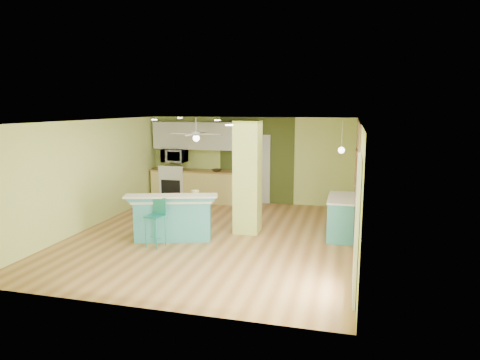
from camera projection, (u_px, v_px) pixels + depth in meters
The scene contains 23 objects.
floor at pixel (213, 236), 9.38m from camera, with size 6.00×7.00×0.01m, color #916032.
ceiling at pixel (212, 121), 8.95m from camera, with size 6.00×7.00×0.01m, color white.
wall_back at pixel (250, 160), 12.51m from camera, with size 6.00×0.01×2.50m, color #CDDF77.
wall_front at pixel (133, 222), 5.82m from camera, with size 6.00×0.01×2.50m, color #CDDF77.
wall_left at pixel (89, 174), 9.91m from camera, with size 0.01×7.00×2.50m, color #CDDF77.
wall_right at pixel (358, 186), 8.42m from camera, with size 0.01×7.00×2.50m, color #CDDF77.
wood_panel at pixel (356, 181), 9.00m from camera, with size 0.02×3.40×2.50m, color #83654A.
olive_accent at pixel (256, 160), 12.44m from camera, with size 2.20×0.02×2.50m, color #434E1F.
interior_door at pixel (256, 169), 12.46m from camera, with size 0.82×0.05×2.00m, color silver.
french_door at pixel (357, 227), 6.27m from camera, with size 0.04×1.08×2.10m, color white.
column at pixel (248, 177), 9.48m from camera, with size 0.55×0.55×2.50m, color #B6C95D.
kitchen_run at pixel (205, 186), 12.67m from camera, with size 3.25×0.63×0.94m.
stove at pixel (175, 185), 12.90m from camera, with size 0.76×0.66×1.08m.
upper_cabinets at pixel (205, 136), 12.53m from camera, with size 3.20×0.34×0.80m, color silver.
microwave at pixel (174, 156), 12.76m from camera, with size 0.70×0.48×0.39m, color white.
ceiling_fan at pixel (196, 134), 11.20m from camera, with size 1.41×1.41×0.61m.
pendant_lamp at pixel (341, 150), 9.12m from camera, with size 0.14×0.14×0.69m.
wall_decor at pixel (356, 166), 9.15m from camera, with size 0.03×0.90×0.70m, color brown.
peninsula at pixel (174, 216), 9.18m from camera, with size 2.00×1.48×1.01m.
bar_stool at pixel (157, 214), 8.58m from camera, with size 0.40×0.40×0.99m.
side_counter at pixel (341, 217), 9.29m from camera, with size 0.57×1.35×0.87m.
fruit_bowl at pixel (217, 170), 12.39m from camera, with size 0.29×0.29×0.07m, color #392817.
canister at pixel (195, 194), 9.10m from camera, with size 0.16×0.16×0.16m, color gold.
Camera 1 is at (2.83, -8.60, 2.80)m, focal length 32.00 mm.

